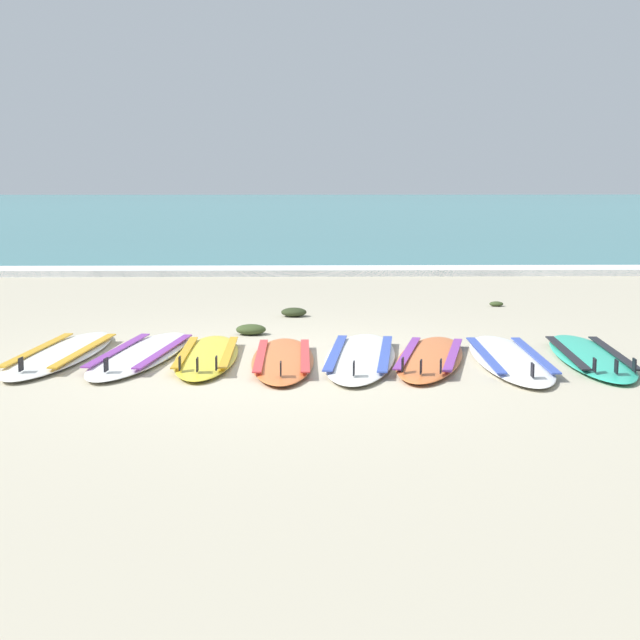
{
  "coord_description": "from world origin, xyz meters",
  "views": [
    {
      "loc": [
        0.2,
        -8.27,
        1.65
      ],
      "look_at": [
        0.37,
        1.0,
        0.25
      ],
      "focal_mm": 54.03,
      "sensor_mm": 36.0,
      "label": 1
    }
  ],
  "objects_px": {
    "surfboard_2": "(207,356)",
    "surfboard_4": "(360,357)",
    "surfboard_6": "(509,358)",
    "surfboard_7": "(590,356)",
    "surfboard_1": "(141,354)",
    "surfboard_0": "(61,354)",
    "surfboard_3": "(283,359)",
    "surfboard_5": "(430,358)"
  },
  "relations": [
    {
      "from": "surfboard_4",
      "to": "surfboard_5",
      "type": "xyz_separation_m",
      "value": [
        0.62,
        -0.06,
        0.0
      ]
    },
    {
      "from": "surfboard_2",
      "to": "surfboard_7",
      "type": "xyz_separation_m",
      "value": [
        3.45,
        -0.09,
        -0.0
      ]
    },
    {
      "from": "surfboard_3",
      "to": "surfboard_5",
      "type": "xyz_separation_m",
      "value": [
        1.31,
        0.06,
        0.0
      ]
    },
    {
      "from": "surfboard_1",
      "to": "surfboard_5",
      "type": "distance_m",
      "value": 2.62
    },
    {
      "from": "surfboard_0",
      "to": "surfboard_5",
      "type": "height_order",
      "value": "same"
    },
    {
      "from": "surfboard_4",
      "to": "surfboard_5",
      "type": "distance_m",
      "value": 0.62
    },
    {
      "from": "surfboard_6",
      "to": "surfboard_7",
      "type": "distance_m",
      "value": 0.75
    },
    {
      "from": "surfboard_0",
      "to": "surfboard_3",
      "type": "height_order",
      "value": "same"
    },
    {
      "from": "surfboard_4",
      "to": "surfboard_2",
      "type": "bearing_deg",
      "value": 177.48
    },
    {
      "from": "surfboard_5",
      "to": "surfboard_7",
      "type": "bearing_deg",
      "value": 1.17
    },
    {
      "from": "surfboard_3",
      "to": "surfboard_0",
      "type": "bearing_deg",
      "value": 171.22
    },
    {
      "from": "surfboard_2",
      "to": "surfboard_4",
      "type": "distance_m",
      "value": 1.38
    },
    {
      "from": "surfboard_7",
      "to": "surfboard_0",
      "type": "bearing_deg",
      "value": 177.3
    },
    {
      "from": "surfboard_2",
      "to": "surfboard_7",
      "type": "relative_size",
      "value": 0.92
    },
    {
      "from": "surfboard_2",
      "to": "surfboard_3",
      "type": "bearing_deg",
      "value": -14.18
    },
    {
      "from": "surfboard_1",
      "to": "surfboard_7",
      "type": "bearing_deg",
      "value": -2.62
    },
    {
      "from": "surfboard_4",
      "to": "surfboard_7",
      "type": "distance_m",
      "value": 2.07
    },
    {
      "from": "surfboard_6",
      "to": "surfboard_7",
      "type": "relative_size",
      "value": 1.04
    },
    {
      "from": "surfboard_2",
      "to": "surfboard_7",
      "type": "bearing_deg",
      "value": -1.43
    },
    {
      "from": "surfboard_2",
      "to": "surfboard_3",
      "type": "xyz_separation_m",
      "value": [
        0.69,
        -0.17,
        -0.0
      ]
    },
    {
      "from": "surfboard_1",
      "to": "surfboard_6",
      "type": "xyz_separation_m",
      "value": [
        3.31,
        -0.27,
        -0.0
      ]
    },
    {
      "from": "surfboard_4",
      "to": "surfboard_6",
      "type": "distance_m",
      "value": 1.32
    },
    {
      "from": "surfboard_0",
      "to": "surfboard_3",
      "type": "distance_m",
      "value": 2.05
    },
    {
      "from": "surfboard_0",
      "to": "surfboard_6",
      "type": "height_order",
      "value": "same"
    },
    {
      "from": "surfboard_1",
      "to": "surfboard_5",
      "type": "relative_size",
      "value": 1.07
    },
    {
      "from": "surfboard_4",
      "to": "surfboard_5",
      "type": "height_order",
      "value": "same"
    },
    {
      "from": "surfboard_3",
      "to": "surfboard_5",
      "type": "distance_m",
      "value": 1.32
    },
    {
      "from": "surfboard_3",
      "to": "surfboard_6",
      "type": "relative_size",
      "value": 0.89
    },
    {
      "from": "surfboard_3",
      "to": "surfboard_2",
      "type": "bearing_deg",
      "value": 165.82
    },
    {
      "from": "surfboard_6",
      "to": "surfboard_7",
      "type": "xyz_separation_m",
      "value": [
        0.75,
        0.09,
        0.0
      ]
    },
    {
      "from": "surfboard_1",
      "to": "surfboard_3",
      "type": "height_order",
      "value": "same"
    },
    {
      "from": "surfboard_3",
      "to": "surfboard_6",
      "type": "bearing_deg",
      "value": 0.07
    },
    {
      "from": "surfboard_0",
      "to": "surfboard_3",
      "type": "relative_size",
      "value": 1.14
    },
    {
      "from": "surfboard_0",
      "to": "surfboard_7",
      "type": "xyz_separation_m",
      "value": [
        4.79,
        -0.23,
        0.0
      ]
    },
    {
      "from": "surfboard_1",
      "to": "surfboard_6",
      "type": "distance_m",
      "value": 3.32
    },
    {
      "from": "surfboard_2",
      "to": "surfboard_3",
      "type": "distance_m",
      "value": 0.71
    },
    {
      "from": "surfboard_2",
      "to": "surfboard_1",
      "type": "bearing_deg",
      "value": 170.68
    },
    {
      "from": "surfboard_0",
      "to": "surfboard_7",
      "type": "bearing_deg",
      "value": -2.7
    },
    {
      "from": "surfboard_4",
      "to": "surfboard_0",
      "type": "bearing_deg",
      "value": 175.79
    },
    {
      "from": "surfboard_3",
      "to": "surfboard_5",
      "type": "bearing_deg",
      "value": 2.52
    },
    {
      "from": "surfboard_1",
      "to": "surfboard_5",
      "type": "xyz_separation_m",
      "value": [
        2.61,
        -0.22,
        0.0
      ]
    },
    {
      "from": "surfboard_3",
      "to": "surfboard_5",
      "type": "height_order",
      "value": "same"
    }
  ]
}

